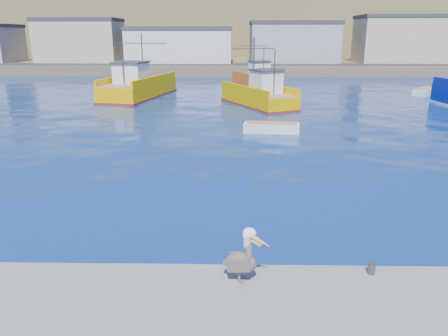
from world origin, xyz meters
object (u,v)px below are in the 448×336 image
pelican (243,258)px  trawler_yellow_a (138,87)px  trawler_yellow_b (259,96)px  skiff_mid (271,128)px  skiff_far (426,92)px  boat_orange (256,79)px

pelican → trawler_yellow_a: bearing=105.6°
pelican → trawler_yellow_b: bearing=85.9°
skiff_mid → skiff_far: bearing=46.5°
trawler_yellow_a → pelican: (10.43, -37.34, 0.04)m
trawler_yellow_b → boat_orange: 15.40m
pelican → skiff_far: bearing=61.8°
boat_orange → skiff_mid: boat_orange is taller
pelican → boat_orange: bearing=86.7°
boat_orange → skiff_mid: (-0.27, -27.11, -0.76)m
skiff_far → trawler_yellow_b: bearing=-156.6°
skiff_mid → pelican: 20.13m
skiff_far → pelican: size_ratio=2.82×
trawler_yellow_b → pelican: bearing=-94.1°
trawler_yellow_a → boat_orange: bearing=36.5°
trawler_yellow_a → trawler_yellow_b: bearing=-24.0°
boat_orange → trawler_yellow_a: bearing=-143.5°
trawler_yellow_a → skiff_mid: size_ratio=3.28×
skiff_mid → trawler_yellow_a: bearing=126.5°
trawler_yellow_a → skiff_far: trawler_yellow_a is taller
pelican → skiff_mid: bearing=83.0°
trawler_yellow_b → skiff_far: trawler_yellow_b is taller
trawler_yellow_a → boat_orange: (13.14, 9.73, -0.07)m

